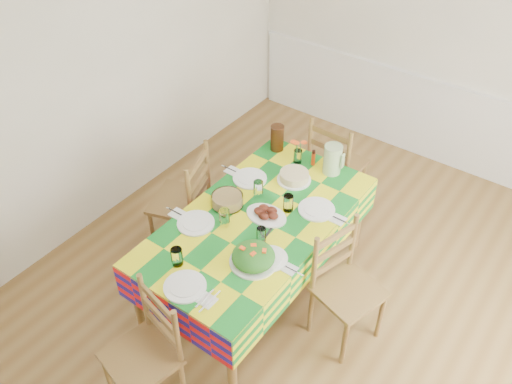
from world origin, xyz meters
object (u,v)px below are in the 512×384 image
dining_table (257,226)px  meat_platter (266,214)px  green_pitcher (332,159)px  chair_far (335,166)px  chair_near (146,354)px  chair_left (184,202)px  tea_pitcher (277,138)px  chair_right (345,288)px

dining_table → meat_platter: size_ratio=5.91×
meat_platter → green_pitcher: (0.12, 0.77, 0.10)m
green_pitcher → chair_far: (-0.17, 0.40, -0.38)m
chair_near → chair_left: 1.48m
green_pitcher → chair_far: 0.58m
meat_platter → tea_pitcher: tea_pitcher is taller
dining_table → chair_near: (0.01, -1.24, -0.19)m
chair_far → chair_right: chair_far is taller
chair_left → green_pitcher: bearing=112.3°
chair_far → green_pitcher: bearing=114.0°
meat_platter → chair_left: bearing=-176.8°
dining_table → green_pitcher: size_ratio=7.56×
meat_platter → green_pitcher: size_ratio=1.28×
dining_table → chair_left: bearing=178.9°
dining_table → chair_near: bearing=-89.5°
dining_table → tea_pitcher: 0.95m
meat_platter → chair_left: (-0.82, -0.05, -0.27)m
chair_right → tea_pitcher: bearing=71.0°
green_pitcher → chair_far: bearing=112.6°
dining_table → chair_near: 1.25m
chair_near → chair_left: (-0.79, 1.25, 0.03)m
chair_right → chair_near: bearing=164.3°
chair_near → chair_left: size_ratio=0.94×
green_pitcher → chair_right: 1.10m
chair_far → chair_right: (0.78, -1.22, -0.02)m
tea_pitcher → chair_left: bearing=-115.3°
meat_platter → tea_pitcher: (-0.44, 0.78, 0.09)m
green_pitcher → tea_pitcher: (-0.56, 0.00, -0.01)m
chair_far → chair_right: 1.45m
tea_pitcher → chair_far: (0.39, 0.39, -0.37)m
chair_far → tea_pitcher: bearing=46.7°
chair_near → chair_right: size_ratio=0.99×
meat_platter → chair_right: (0.74, -0.05, -0.30)m
tea_pitcher → chair_near: (0.40, -2.07, -0.39)m
chair_left → dining_table: bearing=70.3°
tea_pitcher → chair_far: size_ratio=0.23×
meat_platter → chair_far: size_ratio=0.32×
meat_platter → tea_pitcher: bearing=119.3°
dining_table → green_pitcher: bearing=78.9°
chair_left → chair_near: bearing=13.7°
chair_far → chair_left: size_ratio=0.99×
tea_pitcher → chair_near: 2.15m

